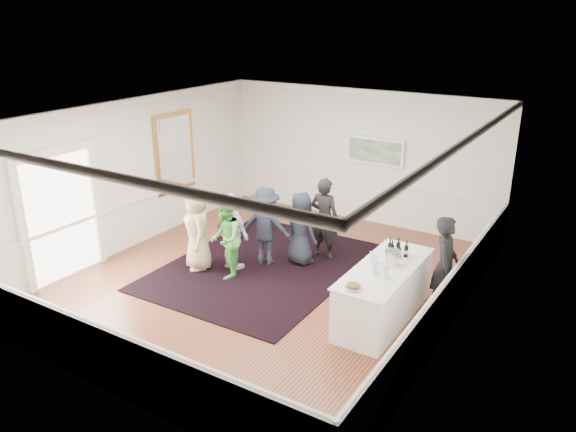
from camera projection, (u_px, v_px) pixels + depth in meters
The scene contains 23 objects.
floor at pixel (269, 279), 10.86m from camera, with size 8.00×8.00×0.00m, color brown.
ceiling at pixel (267, 114), 9.75m from camera, with size 7.00×8.00×0.02m, color white.
wall_left at pixel (132, 174), 12.03m from camera, with size 0.02×8.00×3.20m, color white.
wall_right at pixel (458, 240), 8.57m from camera, with size 0.02×8.00×3.20m, color white.
wall_back at pixel (360, 156), 13.49m from camera, with size 7.00×0.02×3.20m, color white.
wall_front at pixel (93, 287), 7.11m from camera, with size 7.00×0.02×3.20m, color white.
wainscoting at pixel (269, 256), 10.68m from camera, with size 7.00×8.00×1.00m, color white, non-canonical shape.
mirror at pixel (175, 153), 12.98m from camera, with size 0.05×1.25×1.85m.
doorway at pixel (60, 207), 10.55m from camera, with size 0.10×1.78×2.56m.
landscape_painting at pixel (375, 151), 13.19m from camera, with size 1.44×0.06×0.66m.
area_rug at pixel (263, 266), 11.39m from camera, with size 3.46×4.54×0.02m, color black.
serving_table at pixel (384, 293), 9.33m from camera, with size 0.89×2.35×0.95m.
bartender at pixel (445, 266), 9.41m from camera, with size 0.64×0.42×1.74m, color black.
guest_tan at pixel (197, 229), 11.06m from camera, with size 0.81×0.53×1.66m, color tan.
guest_green at pixel (225, 239), 10.74m from camera, with size 0.76×0.60×1.57m, color #58C24D.
guest_lilac at pixel (232, 232), 11.03m from camera, with size 0.93×0.39×1.59m, color silver.
guest_dark_a at pixel (266, 226), 11.30m from camera, with size 1.05×0.60×1.62m, color #1B212D.
guest_dark_b at pixel (324, 218), 11.57m from camera, with size 0.63×0.41×1.73m, color black.
guest_navy at pixel (301, 228), 11.33m from camera, with size 0.74×0.48×1.51m, color #1B212D.
wine_bottles at pixel (397, 247), 9.54m from camera, with size 0.35×0.25×0.31m.
juice_pitchers at pixel (378, 266), 8.94m from camera, with size 0.44×0.42×0.24m.
ice_bucket at pixel (392, 258), 9.23m from camera, with size 0.26×0.26×0.24m, color silver.
nut_bowl at pixel (353, 287), 8.44m from camera, with size 0.25×0.25×0.07m.
Camera 1 is at (5.45, -8.10, 4.91)m, focal length 35.00 mm.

